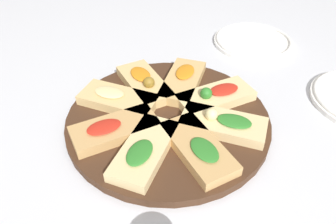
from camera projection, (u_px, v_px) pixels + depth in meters
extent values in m
plane|color=silver|center=(168.00, 122.00, 0.64)|extent=(3.00, 3.00, 0.00)
cylinder|color=#422819|center=(168.00, 119.00, 0.64)|extent=(0.39, 0.39, 0.02)
cube|color=#E5C689|center=(223.00, 124.00, 0.60)|extent=(0.17, 0.14, 0.02)
ellipsoid|color=#2D7A28|center=(234.00, 121.00, 0.59)|extent=(0.07, 0.07, 0.01)
sphere|color=beige|center=(211.00, 114.00, 0.59)|extent=(0.02, 0.02, 0.02)
cube|color=#E5C689|center=(215.00, 97.00, 0.66)|extent=(0.10, 0.16, 0.02)
ellipsoid|color=red|center=(224.00, 89.00, 0.66)|extent=(0.05, 0.07, 0.01)
sphere|color=#2D7A28|center=(206.00, 93.00, 0.64)|extent=(0.02, 0.02, 0.02)
cube|color=tan|center=(183.00, 82.00, 0.70)|extent=(0.15, 0.17, 0.02)
ellipsoid|color=orange|center=(185.00, 72.00, 0.71)|extent=(0.07, 0.07, 0.01)
cube|color=#DBB775|center=(145.00, 84.00, 0.70)|extent=(0.16, 0.09, 0.02)
ellipsoid|color=orange|center=(141.00, 74.00, 0.70)|extent=(0.07, 0.05, 0.01)
sphere|color=olive|center=(149.00, 83.00, 0.67)|extent=(0.02, 0.02, 0.02)
cube|color=#DBB775|center=(118.00, 100.00, 0.66)|extent=(0.17, 0.14, 0.02)
ellipsoid|color=beige|center=(109.00, 92.00, 0.65)|extent=(0.07, 0.06, 0.01)
cube|color=tan|center=(115.00, 129.00, 0.59)|extent=(0.09, 0.16, 0.02)
ellipsoid|color=red|center=(104.00, 127.00, 0.57)|extent=(0.05, 0.07, 0.01)
cube|color=#E5C689|center=(145.00, 150.00, 0.55)|extent=(0.14, 0.17, 0.02)
ellipsoid|color=#2D7A28|center=(140.00, 152.00, 0.53)|extent=(0.06, 0.07, 0.01)
cube|color=tan|center=(198.00, 148.00, 0.55)|extent=(0.16, 0.09, 0.02)
ellipsoid|color=#2D7A28|center=(205.00, 150.00, 0.53)|extent=(0.07, 0.05, 0.01)
cylinder|color=white|center=(253.00, 42.00, 0.89)|extent=(0.21, 0.21, 0.01)
torus|color=white|center=(253.00, 40.00, 0.88)|extent=(0.20, 0.20, 0.01)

